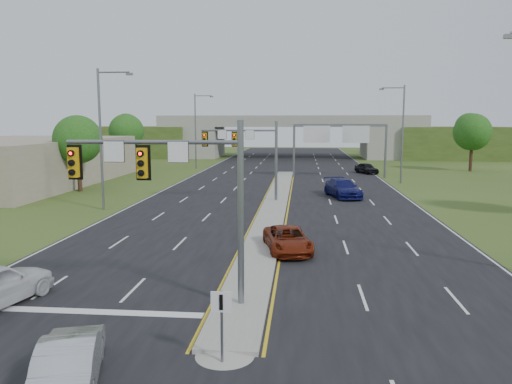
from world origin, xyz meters
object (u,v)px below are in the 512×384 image
object	(u,v)px
overpass	(291,139)
sign_gantry	(338,136)
car_far_a	(288,239)
car_far_b	(343,188)
signal_mast_far	(250,148)
keep_right_sign	(222,315)
car_silver	(70,358)
car_far_c	(367,168)
signal_mast_near	(179,183)

from	to	relation	value
overpass	sign_gantry	bearing A→B (deg)	-79.21
sign_gantry	car_far_a	distance (m)	37.28
car_far_b	sign_gantry	bearing A→B (deg)	72.88
signal_mast_far	overpass	xyz separation A→B (m)	(2.26, 55.07, -1.17)
car_far_a	car_far_b	world-z (taller)	car_far_b
car_far_b	keep_right_sign	bearing A→B (deg)	-115.22
car_silver	car_far_c	xyz separation A→B (m)	(14.76, 56.11, 0.03)
keep_right_sign	overpass	xyz separation A→B (m)	(0.00, 84.53, 2.04)
sign_gantry	overpass	distance (m)	35.75
sign_gantry	car_silver	distance (m)	52.09
signal_mast_far	keep_right_sign	size ratio (longest dim) A/B	3.18
keep_right_sign	sign_gantry	world-z (taller)	sign_gantry
signal_mast_near	car_far_c	world-z (taller)	signal_mast_near
signal_mast_far	overpass	world-z (taller)	overpass
car_silver	car_far_b	distance (m)	35.60
signal_mast_near	signal_mast_far	world-z (taller)	same
signal_mast_near	car_silver	bearing A→B (deg)	-105.26
car_far_b	car_far_c	world-z (taller)	car_far_b
overpass	car_far_b	size ratio (longest dim) A/B	14.09
sign_gantry	car_far_a	world-z (taller)	sign_gantry
keep_right_sign	car_far_a	bearing A→B (deg)	83.32
signal_mast_near	signal_mast_far	xyz separation A→B (m)	(0.00, 25.00, 0.00)
car_silver	car_far_a	xyz separation A→B (m)	(5.35, 14.18, -0.03)
signal_mast_near	car_silver	distance (m)	7.25
keep_right_sign	overpass	world-z (taller)	overpass
car_silver	keep_right_sign	bearing A→B (deg)	-178.05
signal_mast_far	sign_gantry	bearing A→B (deg)	65.89
sign_gantry	car_silver	size ratio (longest dim) A/B	2.79
car_far_a	car_far_b	size ratio (longest dim) A/B	0.84
car_silver	signal_mast_far	bearing A→B (deg)	-110.54
overpass	car_far_b	world-z (taller)	overpass
signal_mast_near	car_far_b	distance (m)	29.82
signal_mast_near	signal_mast_far	distance (m)	25.00
signal_mast_near	car_far_b	xyz separation A→B (m)	(8.28, 28.38, -3.88)
keep_right_sign	sign_gantry	distance (m)	50.04
keep_right_sign	car_far_a	distance (m)	12.93
keep_right_sign	car_far_c	xyz separation A→B (m)	(10.91, 54.74, -0.78)
signal_mast_near	sign_gantry	xyz separation A→B (m)	(8.95, 44.99, 0.51)
overpass	car_silver	world-z (taller)	overpass
car_far_a	car_far_c	distance (m)	42.97
car_far_a	signal_mast_near	bearing A→B (deg)	-125.80
car_silver	car_far_c	world-z (taller)	car_far_c
overpass	car_far_c	size ratio (longest dim) A/B	18.98
sign_gantry	signal_mast_near	bearing A→B (deg)	-101.25
sign_gantry	car_far_a	bearing A→B (deg)	-98.05
overpass	signal_mast_near	bearing A→B (deg)	-91.62
keep_right_sign	car_far_b	size ratio (longest dim) A/B	0.39
signal_mast_near	car_far_a	bearing A→B (deg)	65.77
overpass	car_silver	bearing A→B (deg)	-92.57
sign_gantry	signal_mast_far	bearing A→B (deg)	-114.11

